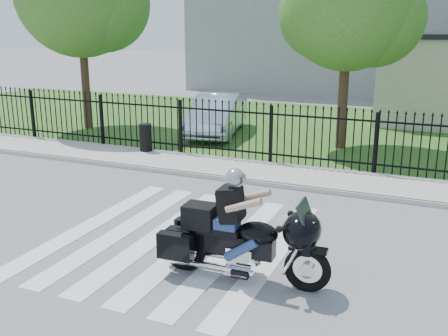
% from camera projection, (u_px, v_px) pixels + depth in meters
% --- Properties ---
extents(ground, '(120.00, 120.00, 0.00)m').
position_uv_depth(ground, '(175.00, 239.00, 10.37)').
color(ground, slate).
rests_on(ground, ground).
extents(crosswalk, '(5.00, 5.50, 0.01)m').
position_uv_depth(crosswalk, '(175.00, 239.00, 10.37)').
color(crosswalk, silver).
rests_on(crosswalk, ground).
extents(sidewalk, '(40.00, 2.00, 0.12)m').
position_uv_depth(sidewalk, '(259.00, 172.00, 14.79)').
color(sidewalk, '#ADAAA3').
rests_on(sidewalk, ground).
extents(curb, '(40.00, 0.12, 0.12)m').
position_uv_depth(curb, '(247.00, 181.00, 13.90)').
color(curb, '#ADAAA3').
rests_on(curb, ground).
extents(grass_strip, '(40.00, 12.00, 0.02)m').
position_uv_depth(grass_strip, '(317.00, 129.00, 21.00)').
color(grass_strip, '#2E6020').
rests_on(grass_strip, ground).
extents(iron_fence, '(26.00, 0.04, 1.80)m').
position_uv_depth(iron_fence, '(271.00, 136.00, 15.45)').
color(iron_fence, black).
rests_on(iron_fence, ground).
extents(tree_mid, '(4.20, 4.20, 6.78)m').
position_uv_depth(tree_mid, '(349.00, 5.00, 16.52)').
color(tree_mid, '#382316').
rests_on(tree_mid, ground).
extents(motorcycle_rider, '(2.95, 0.91, 1.95)m').
position_uv_depth(motorcycle_rider, '(238.00, 234.00, 8.58)').
color(motorcycle_rider, black).
rests_on(motorcycle_rider, ground).
extents(parked_car, '(2.48, 4.79, 1.50)m').
position_uv_depth(parked_car, '(217.00, 114.00, 19.75)').
color(parked_car, '#A2B4CC').
rests_on(parked_car, grass_strip).
extents(litter_bin, '(0.45, 0.45, 0.88)m').
position_uv_depth(litter_bin, '(146.00, 137.00, 16.83)').
color(litter_bin, black).
rests_on(litter_bin, sidewalk).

